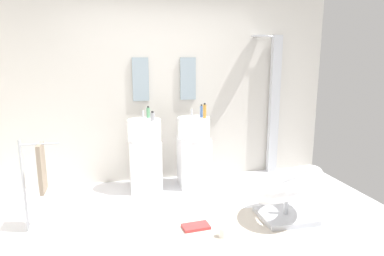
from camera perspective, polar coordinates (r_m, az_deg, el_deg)
ground_plane at (r=3.63m, az=-0.36°, el=-17.07°), size 4.80×3.60×0.04m
rear_partition at (r=4.82m, az=-4.72°, el=6.57°), size 4.80×0.10×2.60m
pedestal_sink_left at (r=4.51m, az=-7.91°, el=-4.32°), size 0.43×0.43×1.05m
pedestal_sink_right at (r=4.61m, az=0.29°, el=-3.86°), size 0.43×0.43×1.05m
vanity_mirror_left at (r=4.71m, az=-8.64°, el=8.08°), size 0.22×0.03×0.59m
vanity_mirror_right at (r=4.80m, az=-0.69°, el=8.28°), size 0.22×0.03×0.59m
shower_column at (r=5.22m, az=13.51°, el=4.25°), size 0.49×0.24×2.05m
lounge_chair at (r=3.84m, az=15.66°, el=-9.75°), size 1.10×1.10×0.65m
towel_rack at (r=3.72m, az=-24.33°, el=-6.55°), size 0.37×0.22×0.95m
area_rug at (r=3.60m, az=5.02°, el=-16.88°), size 1.30×0.88×0.01m
magazine_red at (r=3.63m, az=0.67°, el=-16.22°), size 0.29×0.18×0.03m
coffee_mug at (r=3.47m, az=5.24°, el=-17.03°), size 0.08×0.08×0.10m
soap_bottle_green at (r=4.54m, az=-7.36°, el=2.62°), size 0.05×0.05×0.15m
soap_bottle_blue at (r=4.53m, az=1.60°, el=2.82°), size 0.04×0.04×0.17m
soap_bottle_grey at (r=4.31m, az=-6.65°, el=1.95°), size 0.06×0.06×0.12m
soap_bottle_amber at (r=4.46m, az=2.13°, el=2.85°), size 0.05×0.05×0.20m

